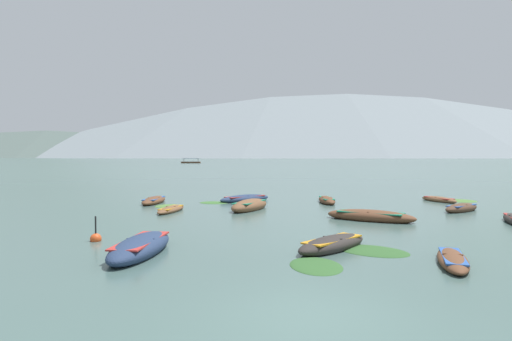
{
  "coord_description": "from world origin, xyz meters",
  "views": [
    {
      "loc": [
        -1.18,
        -8.37,
        3.18
      ],
      "look_at": [
        -0.72,
        56.06,
        1.07
      ],
      "focal_mm": 30.24,
      "sensor_mm": 36.0,
      "label": 1
    }
  ],
  "objects_px": {
    "rowboat_6": "(171,209)",
    "mooring_buoy": "(96,238)",
    "rowboat_1": "(245,199)",
    "rowboat_5": "(370,216)",
    "rowboat_0": "(327,200)",
    "rowboat_3": "(250,206)",
    "rowboat_2": "(333,244)",
    "rowboat_8": "(439,200)",
    "rowboat_10": "(141,247)",
    "rowboat_11": "(461,208)",
    "rowboat_7": "(154,201)",
    "ferry_0": "(191,162)",
    "rowboat_9": "(453,260)"
  },
  "relations": [
    {
      "from": "rowboat_3",
      "to": "rowboat_5",
      "type": "bearing_deg",
      "value": -35.87
    },
    {
      "from": "rowboat_8",
      "to": "mooring_buoy",
      "type": "height_order",
      "value": "mooring_buoy"
    },
    {
      "from": "mooring_buoy",
      "to": "rowboat_6",
      "type": "bearing_deg",
      "value": 82.18
    },
    {
      "from": "rowboat_5",
      "to": "ferry_0",
      "type": "xyz_separation_m",
      "value": [
        -35.46,
        184.32,
        0.24
      ]
    },
    {
      "from": "rowboat_5",
      "to": "rowboat_10",
      "type": "distance_m",
      "value": 11.96
    },
    {
      "from": "rowboat_1",
      "to": "rowboat_11",
      "type": "xyz_separation_m",
      "value": [
        12.65,
        -5.66,
        -0.0
      ]
    },
    {
      "from": "rowboat_1",
      "to": "ferry_0",
      "type": "xyz_separation_m",
      "value": [
        -29.07,
        175.12,
        0.26
      ]
    },
    {
      "from": "rowboat_11",
      "to": "rowboat_2",
      "type": "bearing_deg",
      "value": -132.59
    },
    {
      "from": "rowboat_11",
      "to": "ferry_0",
      "type": "height_order",
      "value": "ferry_0"
    },
    {
      "from": "rowboat_1",
      "to": "rowboat_5",
      "type": "distance_m",
      "value": 11.2
    },
    {
      "from": "rowboat_5",
      "to": "rowboat_9",
      "type": "xyz_separation_m",
      "value": [
        0.06,
        -8.69,
        -0.08
      ]
    },
    {
      "from": "rowboat_6",
      "to": "rowboat_7",
      "type": "bearing_deg",
      "value": 113.9
    },
    {
      "from": "rowboat_10",
      "to": "mooring_buoy",
      "type": "height_order",
      "value": "mooring_buoy"
    },
    {
      "from": "rowboat_7",
      "to": "rowboat_10",
      "type": "height_order",
      "value": "rowboat_10"
    },
    {
      "from": "rowboat_6",
      "to": "rowboat_10",
      "type": "distance_m",
      "value": 10.78
    },
    {
      "from": "rowboat_8",
      "to": "rowboat_11",
      "type": "xyz_separation_m",
      "value": [
        -1.03,
        -5.39,
        0.04
      ]
    },
    {
      "from": "rowboat_10",
      "to": "ferry_0",
      "type": "height_order",
      "value": "ferry_0"
    },
    {
      "from": "rowboat_8",
      "to": "rowboat_10",
      "type": "height_order",
      "value": "rowboat_10"
    },
    {
      "from": "rowboat_1",
      "to": "rowboat_10",
      "type": "relative_size",
      "value": 0.9
    },
    {
      "from": "rowboat_1",
      "to": "rowboat_11",
      "type": "bearing_deg",
      "value": -24.1
    },
    {
      "from": "rowboat_8",
      "to": "mooring_buoy",
      "type": "distance_m",
      "value": 23.66
    },
    {
      "from": "rowboat_1",
      "to": "rowboat_10",
      "type": "xyz_separation_m",
      "value": [
        -3.1,
        -16.48,
        0.04
      ]
    },
    {
      "from": "rowboat_2",
      "to": "rowboat_5",
      "type": "bearing_deg",
      "value": 64.95
    },
    {
      "from": "rowboat_0",
      "to": "rowboat_3",
      "type": "relative_size",
      "value": 0.84
    },
    {
      "from": "rowboat_0",
      "to": "rowboat_6",
      "type": "xyz_separation_m",
      "value": [
        -9.77,
        -4.68,
        -0.04
      ]
    },
    {
      "from": "rowboat_2",
      "to": "rowboat_11",
      "type": "relative_size",
      "value": 1.06
    },
    {
      "from": "rowboat_2",
      "to": "rowboat_7",
      "type": "bearing_deg",
      "value": 122.78
    },
    {
      "from": "rowboat_0",
      "to": "ferry_0",
      "type": "xyz_separation_m",
      "value": [
        -34.69,
        176.18,
        0.27
      ]
    },
    {
      "from": "rowboat_11",
      "to": "rowboat_0",
      "type": "bearing_deg",
      "value": 146.83
    },
    {
      "from": "rowboat_8",
      "to": "rowboat_7",
      "type": "bearing_deg",
      "value": -177.48
    },
    {
      "from": "rowboat_0",
      "to": "rowboat_6",
      "type": "relative_size",
      "value": 1.04
    },
    {
      "from": "rowboat_9",
      "to": "rowboat_11",
      "type": "bearing_deg",
      "value": 63.11
    },
    {
      "from": "rowboat_6",
      "to": "mooring_buoy",
      "type": "relative_size",
      "value": 3.29
    },
    {
      "from": "rowboat_10",
      "to": "rowboat_11",
      "type": "relative_size",
      "value": 1.42
    },
    {
      "from": "rowboat_2",
      "to": "rowboat_3",
      "type": "distance_m",
      "value": 11.39
    },
    {
      "from": "rowboat_0",
      "to": "rowboat_11",
      "type": "height_order",
      "value": "rowboat_11"
    },
    {
      "from": "rowboat_2",
      "to": "rowboat_3",
      "type": "height_order",
      "value": "rowboat_3"
    },
    {
      "from": "rowboat_2",
      "to": "mooring_buoy",
      "type": "bearing_deg",
      "value": 170.09
    },
    {
      "from": "rowboat_7",
      "to": "rowboat_8",
      "type": "height_order",
      "value": "rowboat_7"
    },
    {
      "from": "rowboat_2",
      "to": "rowboat_9",
      "type": "xyz_separation_m",
      "value": [
        3.17,
        -2.04,
        -0.05
      ]
    },
    {
      "from": "rowboat_0",
      "to": "rowboat_7",
      "type": "height_order",
      "value": "same"
    },
    {
      "from": "rowboat_0",
      "to": "rowboat_9",
      "type": "xyz_separation_m",
      "value": [
        0.83,
        -16.83,
        -0.04
      ]
    },
    {
      "from": "rowboat_7",
      "to": "rowboat_11",
      "type": "relative_size",
      "value": 1.31
    },
    {
      "from": "rowboat_1",
      "to": "rowboat_11",
      "type": "relative_size",
      "value": 1.29
    },
    {
      "from": "rowboat_3",
      "to": "rowboat_6",
      "type": "relative_size",
      "value": 1.24
    },
    {
      "from": "rowboat_2",
      "to": "rowboat_3",
      "type": "xyz_separation_m",
      "value": [
        -2.91,
        11.01,
        0.06
      ]
    },
    {
      "from": "rowboat_2",
      "to": "ferry_0",
      "type": "height_order",
      "value": "ferry_0"
    },
    {
      "from": "rowboat_3",
      "to": "rowboat_7",
      "type": "bearing_deg",
      "value": 150.57
    },
    {
      "from": "rowboat_2",
      "to": "rowboat_0",
      "type": "bearing_deg",
      "value": 81.01
    },
    {
      "from": "rowboat_0",
      "to": "rowboat_5",
      "type": "bearing_deg",
      "value": -84.6
    }
  ]
}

